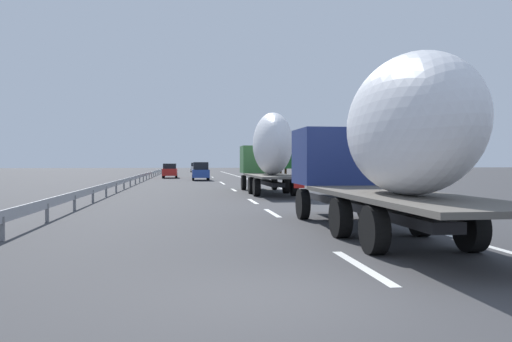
# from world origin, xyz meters

# --- Properties ---
(ground_plane) EXTENTS (260.00, 260.00, 0.00)m
(ground_plane) POSITION_xyz_m (40.00, 0.00, 0.00)
(ground_plane) COLOR #38383A
(lane_stripe_0) EXTENTS (3.20, 0.20, 0.01)m
(lane_stripe_0) POSITION_xyz_m (2.00, -1.80, 0.00)
(lane_stripe_0) COLOR white
(lane_stripe_0) RESTS_ON ground_plane
(lane_stripe_1) EXTENTS (3.20, 0.20, 0.01)m
(lane_stripe_1) POSITION_xyz_m (12.15, -1.80, 0.00)
(lane_stripe_1) COLOR white
(lane_stripe_1) RESTS_ON ground_plane
(lane_stripe_2) EXTENTS (3.20, 0.20, 0.01)m
(lane_stripe_2) POSITION_xyz_m (18.02, -1.80, 0.00)
(lane_stripe_2) COLOR white
(lane_stripe_2) RESTS_ON ground_plane
(lane_stripe_3) EXTENTS (3.20, 0.20, 0.01)m
(lane_stripe_3) POSITION_xyz_m (28.52, -1.80, 0.00)
(lane_stripe_3) COLOR white
(lane_stripe_3) RESTS_ON ground_plane
(lane_stripe_4) EXTENTS (3.20, 0.20, 0.01)m
(lane_stripe_4) POSITION_xyz_m (39.16, -1.80, 0.00)
(lane_stripe_4) COLOR white
(lane_stripe_4) RESTS_ON ground_plane
(lane_stripe_5) EXTENTS (3.20, 0.20, 0.01)m
(lane_stripe_5) POSITION_xyz_m (42.10, -1.80, 0.00)
(lane_stripe_5) COLOR white
(lane_stripe_5) RESTS_ON ground_plane
(lane_stripe_6) EXTENTS (3.20, 0.20, 0.01)m
(lane_stripe_6) POSITION_xyz_m (59.38, -1.80, 0.00)
(lane_stripe_6) COLOR white
(lane_stripe_6) RESTS_ON ground_plane
(lane_stripe_7) EXTENTS (3.20, 0.20, 0.01)m
(lane_stripe_7) POSITION_xyz_m (73.24, -1.80, 0.00)
(lane_stripe_7) COLOR white
(lane_stripe_7) RESTS_ON ground_plane
(edge_line_right) EXTENTS (110.00, 0.20, 0.01)m
(edge_line_right) POSITION_xyz_m (45.00, -5.50, 0.00)
(edge_line_right) COLOR white
(edge_line_right) RESTS_ON ground_plane
(truck_lead) EXTENTS (12.39, 2.55, 4.90)m
(truck_lead) POSITION_xyz_m (24.07, -3.60, 2.68)
(truck_lead) COLOR #387038
(truck_lead) RESTS_ON ground_plane
(truck_trailing) EXTENTS (12.20, 2.55, 4.43)m
(truck_trailing) POSITION_xyz_m (5.39, -3.60, 2.47)
(truck_trailing) COLOR navy
(truck_trailing) RESTS_ON ground_plane
(car_blue_sedan) EXTENTS (4.57, 1.82, 1.96)m
(car_blue_sedan) POSITION_xyz_m (48.17, 0.03, 0.97)
(car_blue_sedan) COLOR #28479E
(car_blue_sedan) RESTS_ON ground_plane
(car_red_compact) EXTENTS (4.71, 1.78, 1.79)m
(car_red_compact) POSITION_xyz_m (56.73, 3.59, 0.91)
(car_red_compact) COLOR red
(car_red_compact) RESTS_ON ground_plane
(car_white_van) EXTENTS (4.64, 1.89, 1.84)m
(car_white_van) POSITION_xyz_m (93.69, -0.11, 0.93)
(car_white_van) COLOR white
(car_white_van) RESTS_ON ground_plane
(road_sign) EXTENTS (0.10, 0.90, 3.42)m
(road_sign) POSITION_xyz_m (41.49, -6.70, 2.36)
(road_sign) COLOR gray
(road_sign) RESTS_ON ground_plane
(tree_0) EXTENTS (2.57, 2.57, 6.79)m
(tree_0) POSITION_xyz_m (72.66, -10.06, 4.06)
(tree_0) COLOR #472D19
(tree_0) RESTS_ON ground_plane
(tree_1) EXTENTS (3.56, 3.56, 7.34)m
(tree_1) POSITION_xyz_m (57.47, -10.49, 4.49)
(tree_1) COLOR #472D19
(tree_1) RESTS_ON ground_plane
(tree_2) EXTENTS (3.83, 3.83, 5.94)m
(tree_2) POSITION_xyz_m (67.22, -9.54, 3.87)
(tree_2) COLOR #472D19
(tree_2) RESTS_ON ground_plane
(tree_3) EXTENTS (2.93, 2.93, 5.84)m
(tree_3) POSITION_xyz_m (50.57, -9.79, 3.53)
(tree_3) COLOR #472D19
(tree_3) RESTS_ON ground_plane
(guardrail_median) EXTENTS (94.00, 0.10, 0.76)m
(guardrail_median) POSITION_xyz_m (43.00, 6.00, 0.58)
(guardrail_median) COLOR #9EA0A5
(guardrail_median) RESTS_ON ground_plane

